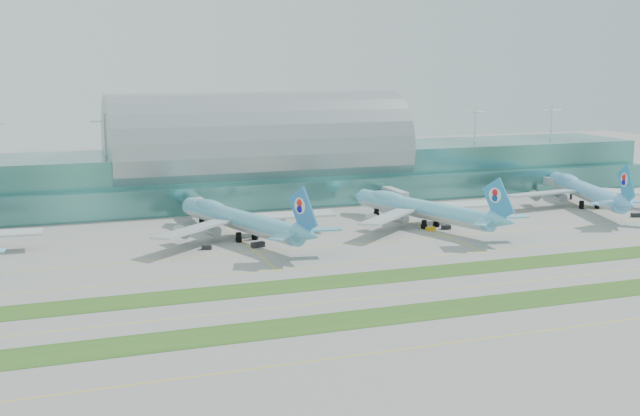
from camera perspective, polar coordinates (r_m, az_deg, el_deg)
name	(u,v)px	position (r m, az deg, el deg)	size (l,w,h in m)	color
ground	(391,278)	(209.07, 5.08, -5.01)	(700.00, 700.00, 0.00)	gray
terminal	(259,164)	(325.61, -4.37, 3.13)	(340.00, 69.10, 36.00)	#3D7A75
grass_strip_near	(443,309)	(185.07, 8.72, -7.14)	(420.00, 12.00, 0.08)	#2D591E
grass_strip_far	(388,276)	(210.81, 4.86, -4.86)	(420.00, 12.00, 0.08)	#2D591E
taxiline_a	(490,338)	(168.70, 11.97, -9.02)	(420.00, 0.35, 0.01)	yellow
taxiline_b	(415,293)	(196.94, 6.79, -6.02)	(420.00, 0.35, 0.01)	yellow
taxiline_c	(364,262)	(224.98, 3.17, -3.87)	(420.00, 0.35, 0.01)	yellow
taxiline_d	(336,245)	(244.82, 1.18, -2.67)	(420.00, 0.35, 0.01)	yellow
airliner_b	(239,218)	(254.30, -5.79, -0.75)	(63.03, 73.30, 20.82)	#5BAFCA
airliner_c	(422,208)	(274.64, 7.23, 0.03)	(61.68, 71.69, 20.33)	#66C3E0
airliner_d	(585,190)	(324.79, 18.35, 1.23)	(65.31, 75.52, 21.15)	#6DB9F1
gse_c	(207,247)	(241.97, -8.06, -2.77)	(2.98, 1.70, 1.31)	black
gse_d	(258,245)	(242.79, -4.44, -2.62)	(4.04, 1.81, 1.59)	black
gse_e	(431,229)	(267.95, 7.88, -1.48)	(3.16, 1.48, 1.27)	#CB930B
gse_f	(446,227)	(271.21, 8.96, -1.35)	(2.91, 1.79, 1.39)	black
gse_g	(637,215)	(310.57, 21.59, -0.46)	(3.60, 2.03, 1.44)	black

